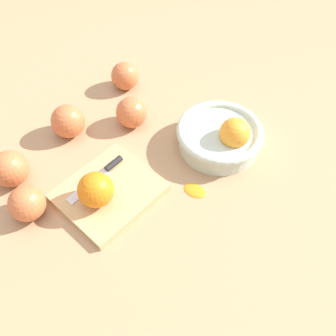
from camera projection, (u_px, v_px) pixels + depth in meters
The scene contains 11 objects.
ground_plane at pixel (133, 157), 0.89m from camera, with size 2.40×2.40×0.00m, color tan.
bowl at pixel (221, 136), 0.89m from camera, with size 0.20×0.20×0.10m.
cutting_board at pixel (109, 192), 0.82m from camera, with size 0.20×0.18×0.02m, color tan.
orange_on_board at pixel (96, 190), 0.77m from camera, with size 0.07×0.07×0.07m, color orange.
knife at pixel (103, 173), 0.83m from camera, with size 0.16×0.04×0.01m.
apple_front_left at pixel (125, 76), 1.02m from camera, with size 0.07×0.07×0.07m, color #CC6638.
apple_front_left_2 at pixel (132, 112), 0.93m from camera, with size 0.08×0.08×0.08m, color #CC6638.
apple_front_right at pixel (27, 204), 0.77m from camera, with size 0.08×0.08×0.08m, color #CC6638.
apple_front_center at pixel (68, 121), 0.91m from camera, with size 0.08×0.08×0.08m, color #CC6638.
apple_front_right_2 at pixel (10, 169), 0.82m from camera, with size 0.08×0.08×0.08m, color #CC6638.
citrus_peel at pixel (195, 190), 0.83m from camera, with size 0.05×0.04×0.01m, color orange.
Camera 1 is at (0.45, 0.37, 0.68)m, focal length 40.59 mm.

